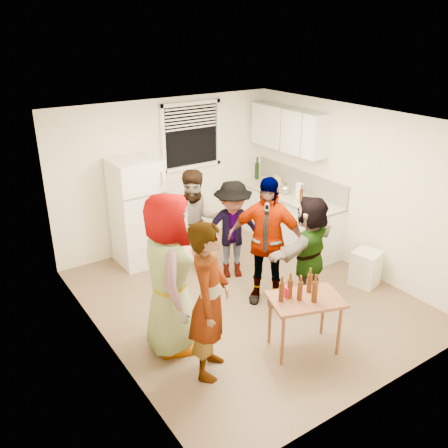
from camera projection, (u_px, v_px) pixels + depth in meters
room at (246, 298)px, 6.70m from camera, size 4.00×4.50×2.50m
window at (191, 136)px, 7.90m from camera, size 1.12×0.10×1.06m
refrigerator at (137, 212)px, 7.42m from camera, size 0.70×0.70×1.70m
counter_lower at (286, 218)px, 8.29m from camera, size 0.60×2.20×0.86m
countertop at (287, 194)px, 8.11m from camera, size 0.64×2.22×0.04m
backsplash at (300, 180)px, 8.18m from camera, size 0.03×2.20×0.36m
upper_cabinets at (288, 129)px, 7.91m from camera, size 0.34×1.60×0.70m
kettle at (285, 194)px, 8.07m from camera, size 0.27×0.24×0.20m
paper_towel at (299, 199)px, 7.85m from camera, size 0.12×0.12×0.27m
wine_bottle at (257, 179)px, 8.83m from camera, size 0.08×0.08×0.31m
beer_bottle_counter at (301, 202)px, 7.71m from camera, size 0.06×0.06×0.21m
blue_cup at (311, 210)px, 7.37m from camera, size 0.08×0.08×0.11m
picture_frame at (278, 179)px, 8.58m from camera, size 0.02×0.17×0.14m
trash_bin at (365, 269)px, 6.96m from camera, size 0.44×0.44×0.53m
serving_table at (302, 348)px, 5.67m from camera, size 0.95×0.78×0.69m
beer_bottle_table at (314, 301)px, 5.34m from camera, size 0.07×0.07×0.25m
red_cup at (288, 297)px, 5.43m from camera, size 0.10×0.10×0.13m
guest_grey at (173, 345)px, 5.72m from camera, size 2.16×1.65×0.62m
guest_stripe at (210, 369)px, 5.32m from camera, size 1.75×1.72×0.43m
guest_back_left at (198, 273)px, 7.37m from camera, size 1.24×1.82×0.63m
guest_back_right at (232, 275)px, 7.31m from camera, size 1.52×1.78×0.56m
guest_black at (264, 299)px, 6.68m from camera, size 2.05×1.97×0.44m
guest_orange at (305, 297)px, 6.72m from camera, size 1.76×1.84×0.45m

